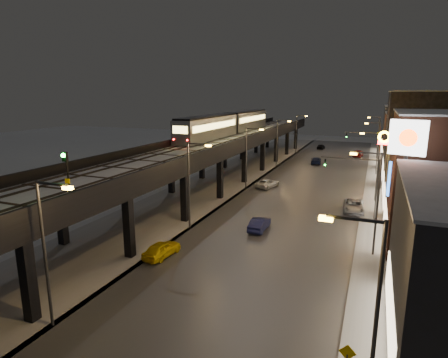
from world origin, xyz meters
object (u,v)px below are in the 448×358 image
(car_taxi, at_px, (162,250))
(car_mid_silver, at_px, (268,183))
(car_mid_dark, at_px, (316,161))
(car_far_white, at_px, (321,147))
(sign_citgo, at_px, (406,158))
(car_onc_red, at_px, (358,154))
(car_near_white, at_px, (259,224))
(subway_train, at_px, (230,123))
(rail_signal, at_px, (66,167))
(car_onc_dark, at_px, (354,207))

(car_taxi, bearing_deg, car_mid_silver, -88.06)
(car_mid_dark, height_order, car_far_white, car_mid_dark)
(car_taxi, height_order, car_mid_dark, car_taxi)
(car_mid_dark, distance_m, sign_citgo, 48.51)
(car_taxi, xyz_separation_m, car_onc_red, (12.91, 61.75, 0.07))
(car_near_white, relative_size, car_far_white, 1.06)
(car_mid_silver, height_order, car_onc_red, car_onc_red)
(subway_train, height_order, car_far_white, subway_train)
(car_onc_red, bearing_deg, car_near_white, -90.18)
(subway_train, distance_m, car_taxi, 40.29)
(car_mid_silver, distance_m, car_mid_dark, 22.91)
(rail_signal, bearing_deg, car_mid_dark, 82.15)
(subway_train, bearing_deg, car_taxi, -77.20)
(car_near_white, distance_m, car_mid_dark, 40.40)
(car_mid_silver, bearing_deg, car_far_white, -75.55)
(subway_train, xyz_separation_m, car_far_white, (12.30, 32.46, -7.83))
(subway_train, xyz_separation_m, car_taxi, (8.76, -38.55, -7.79))
(car_taxi, distance_m, car_near_white, 11.01)
(car_onc_dark, bearing_deg, car_mid_dark, 102.31)
(car_far_white, distance_m, car_onc_dark, 52.79)
(car_taxi, xyz_separation_m, car_far_white, (3.54, 71.01, -0.04))
(car_taxi, xyz_separation_m, car_mid_silver, (1.78, 27.10, -0.05))
(car_taxi, xyz_separation_m, car_near_white, (5.88, 9.31, -0.03))
(car_onc_red, bearing_deg, car_mid_silver, -100.35)
(rail_signal, distance_m, car_mid_silver, 35.69)
(car_onc_dark, bearing_deg, car_mid_silver, 144.43)
(car_onc_dark, relative_size, sign_citgo, 0.41)
(car_mid_silver, relative_size, car_onc_red, 1.04)
(car_far_white, relative_size, car_onc_dark, 0.76)
(rail_signal, bearing_deg, car_taxi, 72.20)
(car_onc_red, bearing_deg, subway_train, -125.58)
(subway_train, distance_m, car_mid_dark, 19.72)
(rail_signal, xyz_separation_m, car_onc_red, (15.27, 69.09, -8.27))
(car_near_white, height_order, sign_citgo, sign_citgo)
(car_onc_dark, bearing_deg, car_onc_red, 87.98)
(car_far_white, xyz_separation_m, car_onc_red, (9.37, -9.26, 0.11))
(car_mid_dark, distance_m, car_onc_red, 14.14)
(rail_signal, distance_m, car_mid_dark, 58.19)
(car_far_white, bearing_deg, car_onc_red, 138.90)
(subway_train, height_order, car_near_white, subway_train)
(car_far_white, bearing_deg, car_near_white, 95.72)
(car_mid_silver, xyz_separation_m, car_mid_dark, (3.73, 22.60, 0.02))
(car_mid_silver, bearing_deg, car_mid_dark, -82.62)
(car_mid_dark, relative_size, car_onc_dark, 0.92)
(subway_train, xyz_separation_m, car_onc_red, (21.67, 23.20, -7.72))
(car_mid_dark, bearing_deg, sign_citgo, 99.42)
(car_mid_silver, bearing_deg, subway_train, -30.62)
(car_far_white, bearing_deg, car_mid_silver, 91.25)
(car_near_white, distance_m, car_onc_red, 52.91)
(car_near_white, height_order, car_onc_red, car_onc_red)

